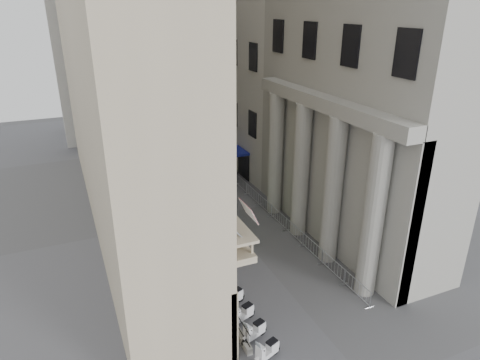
% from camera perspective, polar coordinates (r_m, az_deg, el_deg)
% --- Properties ---
extents(far_building, '(22.00, 10.00, 30.00)m').
position_cam_1_polar(far_building, '(59.93, -13.23, 20.66)').
color(far_building, beige).
rests_on(far_building, ground).
extents(iron_fence, '(0.30, 28.00, 1.40)m').
position_cam_1_polar(iron_fence, '(33.84, -8.55, -6.59)').
color(iron_fence, black).
rests_on(iron_fence, ground).
extents(blue_awning, '(1.60, 3.00, 3.00)m').
position_cam_1_polar(blue_awning, '(43.12, -0.50, 0.25)').
color(blue_awning, navy).
rests_on(blue_awning, ground).
extents(flag, '(1.00, 1.40, 8.20)m').
position_cam_1_polar(flag, '(23.83, 0.99, -20.62)').
color(flag, '#9E0C11').
rests_on(flag, ground).
extents(scooter_0, '(1.51, 1.00, 1.50)m').
position_cam_1_polar(scooter_0, '(22.93, 3.65, -22.81)').
color(scooter_0, white).
rests_on(scooter_0, ground).
extents(scooter_1, '(1.51, 1.00, 1.50)m').
position_cam_1_polar(scooter_1, '(23.88, 1.95, -20.51)').
color(scooter_1, white).
rests_on(scooter_1, ground).
extents(scooter_2, '(1.51, 1.00, 1.50)m').
position_cam_1_polar(scooter_2, '(24.89, 0.44, -18.38)').
color(scooter_2, white).
rests_on(scooter_2, ground).
extents(scooter_3, '(1.51, 1.00, 1.50)m').
position_cam_1_polar(scooter_3, '(25.94, -0.93, -16.41)').
color(scooter_3, white).
rests_on(scooter_3, ground).
extents(scooter_4, '(1.51, 1.00, 1.50)m').
position_cam_1_polar(scooter_4, '(27.03, -2.16, -14.59)').
color(scooter_4, white).
rests_on(scooter_4, ground).
extents(scooter_5, '(1.51, 1.00, 1.50)m').
position_cam_1_polar(scooter_5, '(28.16, -3.28, -12.91)').
color(scooter_5, white).
rests_on(scooter_5, ground).
extents(scooter_6, '(1.51, 1.00, 1.50)m').
position_cam_1_polar(scooter_6, '(29.31, -4.29, -11.35)').
color(scooter_6, white).
rests_on(scooter_6, ground).
extents(scooter_7, '(1.51, 1.00, 1.50)m').
position_cam_1_polar(scooter_7, '(30.50, -5.22, -9.91)').
color(scooter_7, white).
rests_on(scooter_7, ground).
extents(scooter_8, '(1.51, 1.00, 1.50)m').
position_cam_1_polar(scooter_8, '(31.71, -6.07, -8.58)').
color(scooter_8, white).
rests_on(scooter_8, ground).
extents(scooter_9, '(1.51, 1.00, 1.50)m').
position_cam_1_polar(scooter_9, '(32.94, -6.85, -7.34)').
color(scooter_9, white).
rests_on(scooter_9, ground).
extents(scooter_10, '(1.51, 1.00, 1.50)m').
position_cam_1_polar(scooter_10, '(34.20, -7.58, -6.20)').
color(scooter_10, white).
rests_on(scooter_10, ground).
extents(scooter_11, '(1.51, 1.00, 1.50)m').
position_cam_1_polar(scooter_11, '(35.47, -8.24, -5.13)').
color(scooter_11, white).
rests_on(scooter_11, ground).
extents(scooter_12, '(1.51, 1.00, 1.50)m').
position_cam_1_polar(scooter_12, '(36.76, -8.86, -4.14)').
color(scooter_12, white).
rests_on(scooter_12, ground).
extents(scooter_13, '(1.51, 1.00, 1.50)m').
position_cam_1_polar(scooter_13, '(38.06, -9.44, -3.21)').
color(scooter_13, white).
rests_on(scooter_13, ground).
extents(barrier_0, '(0.60, 2.40, 1.10)m').
position_cam_1_polar(barrier_0, '(27.56, 15.25, -14.67)').
color(barrier_0, '#AFB2B7').
rests_on(barrier_0, ground).
extents(barrier_1, '(0.60, 2.40, 1.10)m').
position_cam_1_polar(barrier_1, '(29.14, 12.22, -12.09)').
color(barrier_1, '#AFB2B7').
rests_on(barrier_1, ground).
extents(barrier_2, '(0.60, 2.40, 1.10)m').
position_cam_1_polar(barrier_2, '(30.84, 9.56, -9.76)').
color(barrier_2, '#AFB2B7').
rests_on(barrier_2, ground).
extents(barrier_3, '(0.60, 2.40, 1.10)m').
position_cam_1_polar(barrier_3, '(32.65, 7.22, -7.66)').
color(barrier_3, '#AFB2B7').
rests_on(barrier_3, ground).
extents(barrier_4, '(0.60, 2.40, 1.10)m').
position_cam_1_polar(barrier_4, '(34.54, 5.15, -5.78)').
color(barrier_4, '#AFB2B7').
rests_on(barrier_4, ground).
extents(barrier_5, '(0.60, 2.40, 1.10)m').
position_cam_1_polar(barrier_5, '(36.50, 3.31, -4.08)').
color(barrier_5, '#AFB2B7').
rests_on(barrier_5, ground).
extents(barrier_6, '(0.60, 2.40, 1.10)m').
position_cam_1_polar(barrier_6, '(38.53, 1.66, -2.56)').
color(barrier_6, '#AFB2B7').
rests_on(barrier_6, ground).
extents(barrier_7, '(0.60, 2.40, 1.10)m').
position_cam_1_polar(barrier_7, '(40.61, 0.19, -1.20)').
color(barrier_7, '#AFB2B7').
rests_on(barrier_7, ground).
extents(barrier_8, '(0.60, 2.40, 1.10)m').
position_cam_1_polar(barrier_8, '(42.73, -1.14, 0.04)').
color(barrier_8, '#AFB2B7').
rests_on(barrier_8, ground).
extents(security_tent, '(4.27, 4.27, 3.47)m').
position_cam_1_polar(security_tent, '(42.23, -11.59, 3.50)').
color(security_tent, white).
rests_on(security_tent, ground).
extents(street_lamp, '(2.82, 0.31, 8.65)m').
position_cam_1_polar(street_lamp, '(31.12, -7.94, 1.33)').
color(street_lamp, gray).
rests_on(street_lamp, ground).
extents(info_kiosk, '(0.51, 0.97, 1.98)m').
position_cam_1_polar(info_kiosk, '(31.71, -4.97, -6.45)').
color(info_kiosk, black).
rests_on(info_kiosk, ground).
extents(pedestrian_a, '(0.63, 0.42, 1.69)m').
position_cam_1_polar(pedestrian_a, '(38.53, -5.48, -1.28)').
color(pedestrian_a, black).
rests_on(pedestrian_a, ground).
extents(pedestrian_b, '(1.18, 1.09, 1.95)m').
position_cam_1_polar(pedestrian_b, '(50.13, -8.87, 4.38)').
color(pedestrian_b, black).
rests_on(pedestrian_b, ground).
extents(pedestrian_c, '(1.12, 1.01, 1.93)m').
position_cam_1_polar(pedestrian_c, '(47.45, -8.13, 3.37)').
color(pedestrian_c, black).
rests_on(pedestrian_c, ground).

